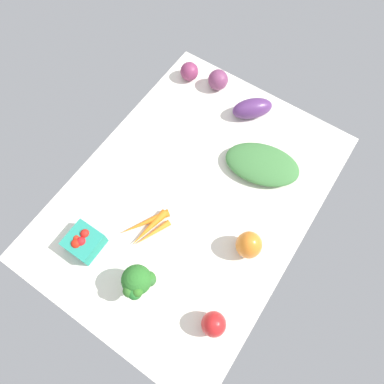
% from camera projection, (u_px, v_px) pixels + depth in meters
% --- Properties ---
extents(tablecloth, '(1.04, 0.76, 0.02)m').
position_uv_depth(tablecloth, '(192.00, 196.00, 1.18)').
color(tablecloth, silver).
rests_on(tablecloth, ground).
extents(carrot_bunch, '(0.16, 0.13, 0.03)m').
position_uv_depth(carrot_bunch, '(148.00, 227.00, 1.11)').
color(carrot_bunch, orange).
rests_on(carrot_bunch, tablecloth).
extents(red_onion_center, '(0.07, 0.07, 0.07)m').
position_uv_depth(red_onion_center, '(189.00, 71.00, 1.35)').
color(red_onion_center, '#812F56').
rests_on(red_onion_center, tablecloth).
extents(leafy_greens_clump, '(0.22, 0.29, 0.05)m').
position_uv_depth(leafy_greens_clump, '(262.00, 164.00, 1.19)').
color(leafy_greens_clump, '#3E783C').
rests_on(leafy_greens_clump, tablecloth).
extents(eggplant, '(0.16, 0.16, 0.07)m').
position_uv_depth(eggplant, '(253.00, 109.00, 1.27)').
color(eggplant, '#562D69').
rests_on(eggplant, tablecloth).
extents(berry_basket, '(0.10, 0.10, 0.07)m').
position_uv_depth(berry_basket, '(84.00, 242.00, 1.07)').
color(berry_basket, teal).
rests_on(berry_basket, tablecloth).
extents(broccoli_head, '(0.10, 0.09, 0.13)m').
position_uv_depth(broccoli_head, '(138.00, 282.00, 0.98)').
color(broccoli_head, '#A4CB75').
rests_on(broccoli_head, tablecloth).
extents(red_onion_near_basket, '(0.08, 0.08, 0.08)m').
position_uv_depth(red_onion_near_basket, '(218.00, 80.00, 1.33)').
color(red_onion_near_basket, '#77375D').
rests_on(red_onion_near_basket, tablecloth).
extents(bell_pepper_orange, '(0.10, 0.10, 0.10)m').
position_uv_depth(bell_pepper_orange, '(249.00, 245.00, 1.05)').
color(bell_pepper_orange, orange).
rests_on(bell_pepper_orange, tablecloth).
extents(bell_pepper_red, '(0.09, 0.09, 0.09)m').
position_uv_depth(bell_pepper_red, '(214.00, 324.00, 0.97)').
color(bell_pepper_red, red).
rests_on(bell_pepper_red, tablecloth).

